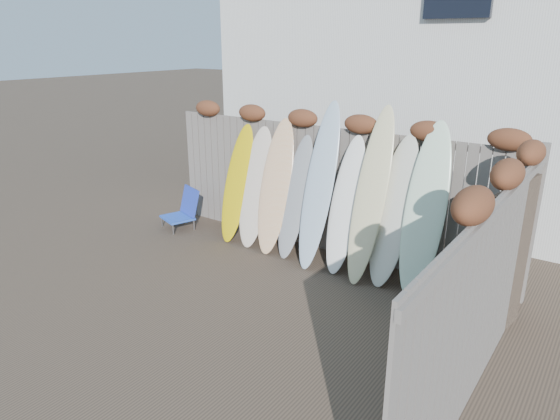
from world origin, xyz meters
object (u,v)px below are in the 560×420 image
Objects in this scene: beach_chair at (184,209)px; lattice_panel at (505,266)px; wooden_crate at (444,323)px; surfboard_0 at (237,183)px.

lattice_panel is (5.52, -0.49, 0.59)m from beach_chair.
beach_chair is 0.39× the size of lattice_panel.
lattice_panel is at bearing 55.30° from wooden_crate.
beach_chair is at bearing 168.05° from wooden_crate.
beach_chair is 5.22m from wooden_crate.
beach_chair is 5.58m from lattice_panel.
surfboard_0 is at bearing 162.36° from wooden_crate.
beach_chair reaches higher than wooden_crate.
surfboard_0 reaches higher than beach_chair.
beach_chair is 1.02× the size of wooden_crate.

